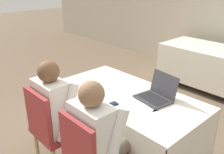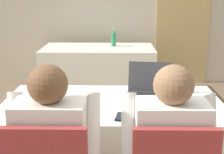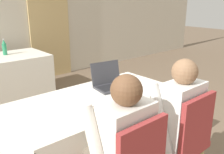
# 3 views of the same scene
# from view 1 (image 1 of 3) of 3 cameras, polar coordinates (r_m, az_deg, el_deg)

# --- Properties ---
(ground_plane) EXTENTS (24.00, 24.00, 0.00)m
(ground_plane) POSITION_cam_1_polar(r_m,az_deg,el_deg) (2.98, 3.07, -16.44)
(ground_plane) COLOR brown
(conference_table_near) EXTENTS (1.61, 0.84, 0.72)m
(conference_table_near) POSITION_cam_1_polar(r_m,az_deg,el_deg) (2.67, 3.32, -7.22)
(conference_table_near) COLOR white
(conference_table_near) RESTS_ON ground_plane
(conference_table_far) EXTENTS (1.61, 0.84, 0.72)m
(conference_table_far) POSITION_cam_1_polar(r_m,az_deg,el_deg) (4.60, 21.59, 4.14)
(conference_table_far) COLOR white
(conference_table_far) RESTS_ON ground_plane
(laptop) EXTENTS (0.37, 0.34, 0.25)m
(laptop) POSITION_cam_1_polar(r_m,az_deg,el_deg) (2.51, 10.06, -4.03)
(laptop) COLOR #333338
(laptop) RESTS_ON conference_table_near
(cell_phone) EXTENTS (0.09, 0.15, 0.01)m
(cell_phone) POSITION_cam_1_polar(r_m,az_deg,el_deg) (2.38, -0.28, -6.34)
(cell_phone) COLOR black
(cell_phone) RESTS_ON conference_table_near
(paper_beside_laptop) EXTENTS (0.26, 0.33, 0.00)m
(paper_beside_laptop) POSITION_cam_1_polar(r_m,az_deg,el_deg) (2.76, -3.74, -2.18)
(paper_beside_laptop) COLOR white
(paper_beside_laptop) RESTS_ON conference_table_near
(paper_centre_table) EXTENTS (0.31, 0.35, 0.00)m
(paper_centre_table) POSITION_cam_1_polar(r_m,az_deg,el_deg) (2.37, 7.70, -6.83)
(paper_centre_table) COLOR white
(paper_centre_table) RESTS_ON conference_table_near
(paper_left_edge) EXTENTS (0.30, 0.35, 0.00)m
(paper_left_edge) POSITION_cam_1_polar(r_m,az_deg,el_deg) (2.19, 10.95, -9.68)
(paper_left_edge) COLOR white
(paper_left_edge) RESTS_ON conference_table_near
(chair_near_left) EXTENTS (0.44, 0.44, 0.91)m
(chair_near_left) POSITION_cam_1_polar(r_m,az_deg,el_deg) (2.53, -13.62, -10.97)
(chair_near_left) COLOR tan
(chair_near_left) RESTS_ON ground_plane
(person_checkered_shirt) EXTENTS (0.50, 0.52, 1.17)m
(person_checkered_shirt) POSITION_cam_1_polar(r_m,az_deg,el_deg) (2.49, -11.89, -7.09)
(person_checkered_shirt) COLOR #665B4C
(person_checkered_shirt) RESTS_ON ground_plane
(person_white_shirt) EXTENTS (0.50, 0.52, 1.17)m
(person_white_shirt) POSITION_cam_1_polar(r_m,az_deg,el_deg) (2.07, -2.66, -13.39)
(person_white_shirt) COLOR #665B4C
(person_white_shirt) RESTS_ON ground_plane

